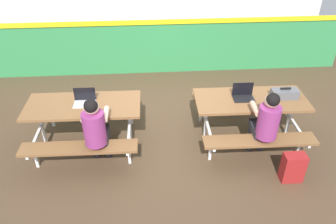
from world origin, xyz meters
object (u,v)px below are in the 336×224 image
object	(u,v)px
toolbox_grey	(285,94)
picnic_table_left	(84,114)
laptop_dark	(243,95)
laptop_silver	(85,100)
backpack_dark	(293,167)
student_nearer	(95,128)
picnic_table_right	(250,108)
student_further	(266,121)

from	to	relation	value
toolbox_grey	picnic_table_left	bearing A→B (deg)	179.32
laptop_dark	laptop_silver	bearing A→B (deg)	179.39
backpack_dark	student_nearer	bearing A→B (deg)	170.35
picnic_table_left	student_nearer	size ratio (longest dim) A/B	1.43
backpack_dark	toolbox_grey	bearing A→B (deg)	82.15
laptop_dark	student_nearer	bearing A→B (deg)	-165.35
picnic_table_right	student_nearer	bearing A→B (deg)	-166.99
picnic_table_left	student_nearer	distance (m)	0.63
student_further	laptop_silver	size ratio (longest dim) A/B	3.73
picnic_table_left	toolbox_grey	xyz separation A→B (m)	(3.06, -0.04, 0.24)
picnic_table_left	picnic_table_right	world-z (taller)	same
picnic_table_left	backpack_dark	xyz separation A→B (m)	(2.92, -1.02, -0.36)
picnic_table_right	backpack_dark	world-z (taller)	picnic_table_right
student_further	picnic_table_left	bearing A→B (deg)	167.34
picnic_table_left	laptop_dark	world-z (taller)	laptop_dark
laptop_dark	picnic_table_left	bearing A→B (deg)	-179.73
student_nearer	picnic_table_left	bearing A→B (deg)	113.39
laptop_silver	toolbox_grey	xyz separation A→B (m)	(3.03, -0.07, 0.02)
student_further	backpack_dark	size ratio (longest dim) A/B	2.74
picnic_table_right	laptop_silver	distance (m)	2.53
laptop_dark	toolbox_grey	bearing A→B (deg)	-4.37
picnic_table_right	picnic_table_left	bearing A→B (deg)	179.37
student_nearer	laptop_silver	bearing A→B (deg)	109.64
laptop_dark	backpack_dark	distance (m)	1.27
picnic_table_left	picnic_table_right	size ratio (longest dim) A/B	1.00
picnic_table_right	laptop_silver	bearing A→B (deg)	178.53
picnic_table_right	laptop_silver	size ratio (longest dim) A/B	5.32
picnic_table_right	laptop_dark	bearing A→B (deg)	161.40
student_nearer	backpack_dark	bearing A→B (deg)	-9.65
picnic_table_left	picnic_table_right	distance (m)	2.55
toolbox_grey	student_further	bearing A→B (deg)	-129.38
student_nearer	student_further	xyz separation A→B (m)	(2.37, -0.02, 0.00)
student_nearer	backpack_dark	size ratio (longest dim) A/B	2.74
picnic_table_left	laptop_dark	xyz separation A→B (m)	(2.43, 0.01, 0.21)
student_nearer	laptop_silver	size ratio (longest dim) A/B	3.73
picnic_table_right	student_further	world-z (taller)	student_further
picnic_table_left	student_further	xyz separation A→B (m)	(2.61, -0.59, 0.13)
laptop_dark	backpack_dark	size ratio (longest dim) A/B	0.74
picnic_table_right	student_nearer	xyz separation A→B (m)	(-2.31, -0.53, 0.13)
student_further	laptop_dark	xyz separation A→B (m)	(-0.18, 0.60, 0.08)
laptop_dark	student_further	bearing A→B (deg)	-73.60
picnic_table_right	student_nearer	size ratio (longest dim) A/B	1.43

